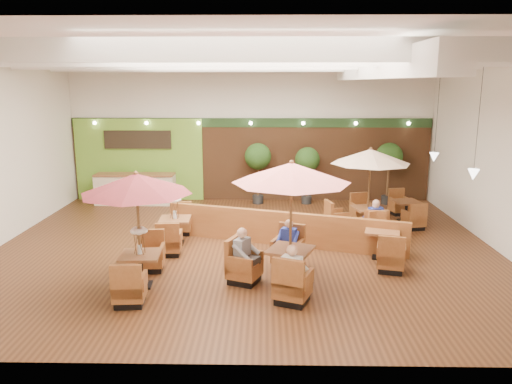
{
  "coord_description": "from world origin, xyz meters",
  "views": [
    {
      "loc": [
        0.57,
        -13.43,
        4.56
      ],
      "look_at": [
        0.3,
        0.5,
        1.5
      ],
      "focal_mm": 35.0,
      "sensor_mm": 36.0,
      "label": 1
    }
  ],
  "objects_px": {
    "booth_divider": "(282,228)",
    "topiary_0": "(258,159)",
    "topiary_1": "(307,162)",
    "diner_3": "(375,216)",
    "topiary_2": "(389,159)",
    "diner_1": "(288,238)",
    "table_4": "(382,244)",
    "table_1": "(288,197)",
    "diner_0": "(293,268)",
    "table_2": "(368,171)",
    "table_3": "(175,227)",
    "diner_2": "(244,251)",
    "service_counter": "(135,189)",
    "table_5": "(406,211)",
    "diner_4": "(375,217)",
    "table_0": "(137,200)"
  },
  "relations": [
    {
      "from": "table_5",
      "to": "topiary_2",
      "type": "bearing_deg",
      "value": 78.35
    },
    {
      "from": "table_5",
      "to": "diner_1",
      "type": "height_order",
      "value": "diner_1"
    },
    {
      "from": "booth_divider",
      "to": "table_5",
      "type": "height_order",
      "value": "booth_divider"
    },
    {
      "from": "table_4",
      "to": "diner_4",
      "type": "relative_size",
      "value": 3.83
    },
    {
      "from": "table_2",
      "to": "table_3",
      "type": "height_order",
      "value": "table_2"
    },
    {
      "from": "topiary_0",
      "to": "diner_2",
      "type": "xyz_separation_m",
      "value": [
        -0.2,
        -7.83,
        -0.96
      ]
    },
    {
      "from": "diner_1",
      "to": "table_2",
      "type": "bearing_deg",
      "value": -110.04
    },
    {
      "from": "table_5",
      "to": "diner_0",
      "type": "distance_m",
      "value": 7.64
    },
    {
      "from": "table_1",
      "to": "diner_2",
      "type": "bearing_deg",
      "value": -158.12
    },
    {
      "from": "table_1",
      "to": "diner_2",
      "type": "relative_size",
      "value": 3.52
    },
    {
      "from": "service_counter",
      "to": "diner_3",
      "type": "height_order",
      "value": "diner_3"
    },
    {
      "from": "table_5",
      "to": "table_3",
      "type": "bearing_deg",
      "value": -173.84
    },
    {
      "from": "topiary_0",
      "to": "diner_1",
      "type": "relative_size",
      "value": 3.08
    },
    {
      "from": "table_2",
      "to": "diner_0",
      "type": "xyz_separation_m",
      "value": [
        -2.56,
        -5.28,
        -1.13
      ]
    },
    {
      "from": "booth_divider",
      "to": "diner_1",
      "type": "height_order",
      "value": "diner_1"
    },
    {
      "from": "diner_2",
      "to": "diner_4",
      "type": "xyz_separation_m",
      "value": [
        3.69,
        3.26,
        -0.05
      ]
    },
    {
      "from": "booth_divider",
      "to": "diner_4",
      "type": "height_order",
      "value": "diner_4"
    },
    {
      "from": "service_counter",
      "to": "table_2",
      "type": "xyz_separation_m",
      "value": [
        8.11,
        -3.4,
        1.32
      ]
    },
    {
      "from": "table_5",
      "to": "diner_4",
      "type": "xyz_separation_m",
      "value": [
        -1.51,
        -2.09,
        0.39
      ]
    },
    {
      "from": "booth_divider",
      "to": "diner_1",
      "type": "bearing_deg",
      "value": -69.0
    },
    {
      "from": "service_counter",
      "to": "topiary_2",
      "type": "bearing_deg",
      "value": 1.19
    },
    {
      "from": "table_4",
      "to": "diner_0",
      "type": "bearing_deg",
      "value": -117.33
    },
    {
      "from": "topiary_0",
      "to": "diner_1",
      "type": "bearing_deg",
      "value": -82.72
    },
    {
      "from": "table_0",
      "to": "table_4",
      "type": "distance_m",
      "value": 6.47
    },
    {
      "from": "diner_1",
      "to": "diner_0",
      "type": "bearing_deg",
      "value": 108.99
    },
    {
      "from": "table_1",
      "to": "table_3",
      "type": "xyz_separation_m",
      "value": [
        -3.09,
        2.83,
        -1.57
      ]
    },
    {
      "from": "booth_divider",
      "to": "table_2",
      "type": "height_order",
      "value": "table_2"
    },
    {
      "from": "topiary_1",
      "to": "diner_3",
      "type": "distance_m",
      "value": 4.93
    },
    {
      "from": "table_1",
      "to": "diner_0",
      "type": "relative_size",
      "value": 3.6
    },
    {
      "from": "diner_4",
      "to": "table_0",
      "type": "bearing_deg",
      "value": -158.34
    },
    {
      "from": "table_5",
      "to": "diner_2",
      "type": "height_order",
      "value": "diner_2"
    },
    {
      "from": "table_1",
      "to": "diner_2",
      "type": "xyz_separation_m",
      "value": [
        -0.98,
        -0.0,
        -1.28
      ]
    },
    {
      "from": "topiary_0",
      "to": "diner_0",
      "type": "xyz_separation_m",
      "value": [
        0.86,
        -8.89,
        -0.96
      ]
    },
    {
      "from": "topiary_1",
      "to": "diner_2",
      "type": "xyz_separation_m",
      "value": [
        -2.07,
        -7.83,
        -0.85
      ]
    },
    {
      "from": "diner_1",
      "to": "table_4",
      "type": "bearing_deg",
      "value": -145.72
    },
    {
      "from": "table_2",
      "to": "topiary_2",
      "type": "height_order",
      "value": "table_2"
    },
    {
      "from": "diner_3",
      "to": "table_3",
      "type": "bearing_deg",
      "value": 168.81
    },
    {
      "from": "table_4",
      "to": "topiary_1",
      "type": "relative_size",
      "value": 1.26
    },
    {
      "from": "service_counter",
      "to": "booth_divider",
      "type": "bearing_deg",
      "value": -41.6
    },
    {
      "from": "table_2",
      "to": "diner_3",
      "type": "distance_m",
      "value": 1.5
    },
    {
      "from": "service_counter",
      "to": "booth_divider",
      "type": "xyz_separation_m",
      "value": [
        5.45,
        -4.84,
        -0.09
      ]
    },
    {
      "from": "service_counter",
      "to": "table_2",
      "type": "distance_m",
      "value": 8.89
    },
    {
      "from": "table_1",
      "to": "table_2",
      "type": "relative_size",
      "value": 1.12
    },
    {
      "from": "service_counter",
      "to": "topiary_2",
      "type": "xyz_separation_m",
      "value": [
        9.64,
        0.2,
        1.17
      ]
    },
    {
      "from": "table_0",
      "to": "diner_1",
      "type": "distance_m",
      "value": 3.87
    },
    {
      "from": "diner_2",
      "to": "diner_4",
      "type": "height_order",
      "value": "diner_2"
    },
    {
      "from": "diner_1",
      "to": "diner_2",
      "type": "relative_size",
      "value": 0.88
    },
    {
      "from": "topiary_0",
      "to": "topiary_2",
      "type": "bearing_deg",
      "value": 0.0
    },
    {
      "from": "booth_divider",
      "to": "topiary_0",
      "type": "relative_size",
      "value": 3.03
    },
    {
      "from": "topiary_1",
      "to": "diner_2",
      "type": "relative_size",
      "value": 2.54
    }
  ]
}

